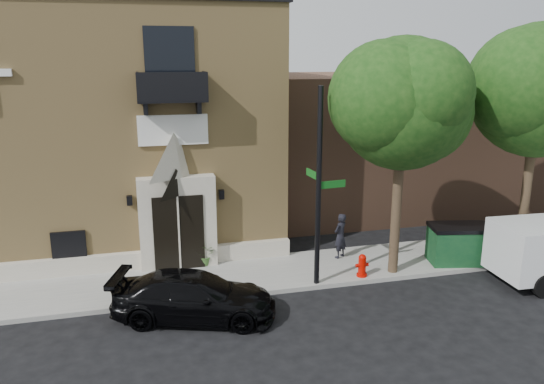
# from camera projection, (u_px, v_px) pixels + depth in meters

# --- Properties ---
(ground) EXTENTS (120.00, 120.00, 0.00)m
(ground) POSITION_uv_depth(u_px,v_px,m) (221.00, 301.00, 16.26)
(ground) COLOR black
(ground) RESTS_ON ground
(sidewalk) EXTENTS (42.00, 3.00, 0.15)m
(sidewalk) POSITION_uv_depth(u_px,v_px,m) (243.00, 276.00, 17.89)
(sidewalk) COLOR gray
(sidewalk) RESTS_ON ground
(church) EXTENTS (12.20, 11.01, 9.30)m
(church) POSITION_uv_depth(u_px,v_px,m) (116.00, 122.00, 21.82)
(church) COLOR tan
(church) RESTS_ON ground
(neighbour_building) EXTENTS (18.00, 8.00, 6.40)m
(neighbour_building) POSITION_uv_depth(u_px,v_px,m) (426.00, 138.00, 26.77)
(neighbour_building) COLOR brown
(neighbour_building) RESTS_ON ground
(street_tree_left) EXTENTS (4.97, 4.38, 7.77)m
(street_tree_left) POSITION_uv_depth(u_px,v_px,m) (405.00, 103.00, 16.55)
(street_tree_left) COLOR #38281C
(street_tree_left) RESTS_ON sidewalk
(street_tree_mid) EXTENTS (5.21, 4.64, 8.25)m
(street_tree_mid) POSITION_uv_depth(u_px,v_px,m) (542.00, 89.00, 17.67)
(street_tree_mid) COLOR #38281C
(street_tree_mid) RESTS_ON sidewalk
(black_sedan) EXTENTS (4.98, 3.18, 1.34)m
(black_sedan) POSITION_uv_depth(u_px,v_px,m) (194.00, 296.00, 15.03)
(black_sedan) COLOR black
(black_sedan) RESTS_ON ground
(street_sign) EXTENTS (1.02, 1.00, 6.29)m
(street_sign) POSITION_uv_depth(u_px,v_px,m) (319.00, 188.00, 16.40)
(street_sign) COLOR black
(street_sign) RESTS_ON sidewalk
(fire_hydrant) EXTENTS (0.44, 0.35, 0.77)m
(fire_hydrant) POSITION_uv_depth(u_px,v_px,m) (362.00, 265.00, 17.61)
(fire_hydrant) COLOR #B80900
(fire_hydrant) RESTS_ON sidewalk
(dumpster) EXTENTS (2.29, 1.60, 1.37)m
(dumpster) POSITION_uv_depth(u_px,v_px,m) (459.00, 244.00, 18.72)
(dumpster) COLOR #103C1F
(dumpster) RESTS_ON sidewalk
(planter) EXTENTS (0.80, 0.74, 0.75)m
(planter) POSITION_uv_depth(u_px,v_px,m) (206.00, 255.00, 18.55)
(planter) COLOR #406C2E
(planter) RESTS_ON sidewalk
(pedestrian_near) EXTENTS (0.72, 0.67, 1.65)m
(pedestrian_near) POSITION_uv_depth(u_px,v_px,m) (340.00, 236.00, 19.13)
(pedestrian_near) COLOR black
(pedestrian_near) RESTS_ON sidewalk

